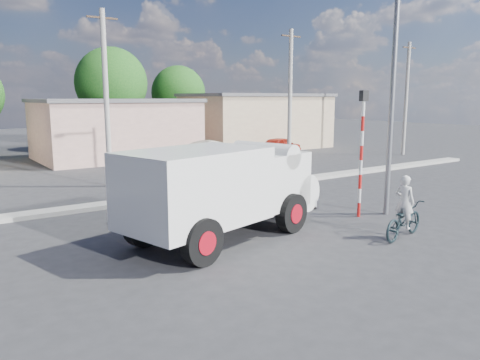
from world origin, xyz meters
TOP-DOWN VIEW (x-y plane):
  - ground_plane at (0.00, 0.00)m, footprint 120.00×120.00m
  - median at (0.00, 8.00)m, footprint 40.00×0.80m
  - truck at (-1.94, 2.10)m, footprint 7.02×3.96m
  - bicycle at (2.33, -0.95)m, footprint 2.18×1.11m
  - cyclist at (2.33, -0.95)m, footprint 0.49×0.64m
  - car_cream at (6.09, 15.65)m, footprint 4.63×2.37m
  - car_red at (12.40, 16.90)m, footprint 4.14×2.63m
  - traffic_pole at (3.20, 1.50)m, footprint 0.28×0.18m
  - streetlight at (4.14, 1.20)m, footprint 2.34×0.22m
  - building_row at (1.10, 22.00)m, footprint 37.80×7.30m
  - tree_row at (-2.27, 28.62)m, footprint 34.13×7.32m
  - utility_poles at (3.25, 12.00)m, footprint 35.40×0.24m

SIDE VIEW (x-z plane):
  - ground_plane at x=0.00m, z-range 0.00..0.00m
  - median at x=0.00m, z-range 0.00..0.16m
  - bicycle at x=2.33m, z-range 0.00..1.09m
  - car_red at x=12.40m, z-range 0.00..1.31m
  - car_cream at x=6.09m, z-range 0.00..1.46m
  - cyclist at x=2.33m, z-range 0.00..1.59m
  - truck at x=-1.94m, z-range 0.15..2.89m
  - building_row at x=1.10m, z-range -0.09..4.35m
  - traffic_pole at x=3.20m, z-range 0.41..4.77m
  - utility_poles at x=3.25m, z-range 0.07..8.07m
  - tree_row at x=-2.27m, z-range 0.78..8.88m
  - streetlight at x=4.14m, z-range 0.46..9.46m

